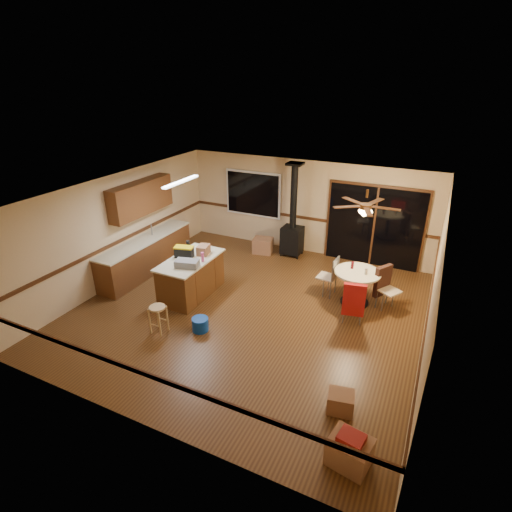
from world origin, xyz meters
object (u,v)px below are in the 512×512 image
Objects in this scene: bar_stool at (159,319)px; chair_left at (331,272)px; blue_bucket at (200,324)px; dining_table at (357,282)px; chair_near at (354,299)px; wood_stove at (292,231)px; chair_right at (384,281)px; kitchen_island at (191,277)px; toolbox_black at (184,252)px; box_under_window at (263,246)px; box_corner_b at (341,402)px; toolbox_grey at (187,263)px; box_corner_a at (350,452)px.

chair_left reaches higher than bar_stool.
dining_table is (2.54, 2.38, 0.40)m from blue_bucket.
dining_table is 1.43× the size of chair_near.
chair_right is (2.74, -1.66, -0.13)m from wood_stove.
kitchen_island is at bearing 129.98° from blue_bucket.
dining_table is (3.67, 1.20, -0.48)m from toolbox_black.
bar_stool is at bearing -132.85° from chair_left.
box_under_window is 1.37× the size of box_corner_b.
box_corner_b is (3.85, -1.63, -0.82)m from toolbox_grey.
toolbox_black is 0.75× the size of box_under_window.
wood_stove is at bearing 133.03° from chair_left.
box_under_window is at bearing 141.60° from chair_near.
toolbox_grey reaches higher than dining_table.
box_corner_a is at bearing -17.51° from bar_stool.
toolbox_grey is 3.56m from chair_near.
chair_left is (3.07, 1.29, -0.42)m from toolbox_black.
dining_table is at bearing 99.15° from box_corner_b.
box_under_window is (0.67, 2.81, -0.80)m from toolbox_black.
chair_near is 2.41m from box_corner_b.
kitchen_island is at bearing -160.41° from dining_table.
box_under_window is at bearing 147.79° from chair_left.
box_corner_b is (-0.34, 0.84, -0.04)m from box_corner_a.
toolbox_black reaches higher than box_corner_b.
chair_right reaches higher than box_corner_b.
box_under_window is (-3.00, 1.60, -0.32)m from dining_table.
wood_stove is 3.21m from chair_right.
wood_stove reaches higher than kitchen_island.
chair_near is (2.33, -2.69, -0.13)m from wood_stove.
toolbox_black is at bearing 104.95° from bar_stool.
wood_stove is at bearing 130.98° from chair_near.
wood_stove is 0.97m from box_under_window.
bar_stool reaches higher than box_corner_a.
toolbox_grey is 0.70× the size of chair_right.
toolbox_black is 0.58× the size of chair_near.
bar_stool is at bearing -150.81° from chair_near.
chair_left is (1.60, -1.71, -0.14)m from wood_stove.
box_corner_b is at bearing -80.85° from dining_table.
bar_stool is at bearing -80.87° from kitchen_island.
toolbox_grey is (0.17, -0.35, 0.52)m from kitchen_island.
box_corner_b is at bearing -15.37° from blue_bucket.
dining_table is at bearing 43.12° from blue_bucket.
bar_stool is 4.38m from box_under_window.
kitchen_island is 3.33m from wood_stove.
toolbox_grey is 3.23m from chair_left.
box_under_window is at bearing 157.60° from chair_right.
wood_stove reaches higher than toolbox_black.
dining_table reaches higher than box_under_window.
bar_stool is 3.89m from chair_near.
chair_left and chair_right have the same top height.
box_corner_a is (0.31, -4.21, -0.40)m from chair_right.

